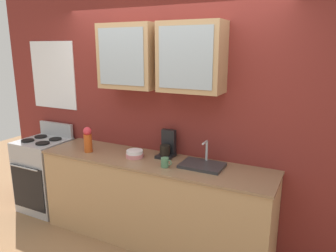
# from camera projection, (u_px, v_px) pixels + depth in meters

# --- Properties ---
(ground_plane) EXTENTS (10.00, 10.00, 0.00)m
(ground_plane) POSITION_uv_depth(u_px,v_px,m) (153.00, 239.00, 3.57)
(ground_plane) COLOR #936B47
(back_wall_unit) EXTENTS (4.78, 0.41, 2.90)m
(back_wall_unit) POSITION_uv_depth(u_px,v_px,m) (166.00, 99.00, 3.49)
(back_wall_unit) COLOR maroon
(back_wall_unit) RESTS_ON ground_plane
(counter) EXTENTS (2.56, 0.62, 0.93)m
(counter) POSITION_uv_depth(u_px,v_px,m) (153.00, 201.00, 3.46)
(counter) COLOR tan
(counter) RESTS_ON ground_plane
(stove_range) EXTENTS (0.58, 0.59, 1.11)m
(stove_range) POSITION_uv_depth(u_px,v_px,m) (45.00, 174.00, 4.17)
(stove_range) COLOR #ADAFB5
(stove_range) RESTS_ON ground_plane
(sink_faucet) EXTENTS (0.42, 0.30, 0.25)m
(sink_faucet) POSITION_uv_depth(u_px,v_px,m) (202.00, 165.00, 3.17)
(sink_faucet) COLOR #2D2D30
(sink_faucet) RESTS_ON counter
(bowl_stack) EXTENTS (0.19, 0.19, 0.08)m
(bowl_stack) POSITION_uv_depth(u_px,v_px,m) (135.00, 154.00, 3.43)
(bowl_stack) COLOR #D87F84
(bowl_stack) RESTS_ON counter
(vase) EXTENTS (0.09, 0.09, 0.29)m
(vase) POSITION_uv_depth(u_px,v_px,m) (88.00, 139.00, 3.59)
(vase) COLOR #BF4C19
(vase) RESTS_ON counter
(cup_near_sink) EXTENTS (0.11, 0.08, 0.10)m
(cup_near_sink) POSITION_uv_depth(u_px,v_px,m) (165.00, 162.00, 3.15)
(cup_near_sink) COLOR #4C7F59
(cup_near_sink) RESTS_ON counter
(coffee_maker) EXTENTS (0.17, 0.20, 0.29)m
(coffee_maker) POSITION_uv_depth(u_px,v_px,m) (167.00, 147.00, 3.45)
(coffee_maker) COLOR black
(coffee_maker) RESTS_ON counter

